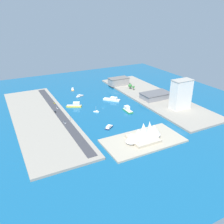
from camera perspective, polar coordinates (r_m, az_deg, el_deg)
name	(u,v)px	position (r m, az deg, el deg)	size (l,w,h in m)	color
ground_plane	(103,107)	(349.09, -2.14, 1.21)	(440.00, 440.00, 0.00)	#145684
quay_west	(153,96)	(392.62, 9.79, 3.69)	(70.00, 240.00, 2.51)	gray
quay_east	(41,118)	(324.07, -16.62, -1.45)	(70.00, 240.00, 2.51)	gray
peninsula_point	(143,141)	(262.90, 7.48, -6.84)	(87.92, 46.50, 2.00)	#A89E89
road_strip	(60,114)	(328.01, -12.47, -0.42)	(10.65, 228.00, 0.15)	#38383D
sailboat_small_white	(96,111)	(332.18, -3.78, 0.12)	(7.41, 6.70, 9.09)	white
ferry_green_doubledeck	(128,110)	(334.24, 3.75, 0.60)	(7.51, 20.45, 7.27)	#2D8C4C
patrol_launch_navy	(109,127)	(287.94, -0.74, -3.62)	(12.78, 10.89, 3.76)	#1E284C
yacht_sleek_gray	(80,96)	(392.78, -7.78, 3.84)	(14.26, 8.81, 3.70)	#999EA3
ferry_yellow_fast	(75,105)	(352.89, -8.88, 1.66)	(22.35, 15.46, 7.45)	yellow
water_taxi_orange	(73,89)	(427.24, -9.43, 5.39)	(7.47, 11.60, 3.53)	orange
ferry_white_commuter	(112,99)	(372.19, 0.02, 3.08)	(23.08, 24.29, 6.15)	silver
hotel_broad_white	(181,94)	(344.42, 16.23, 4.10)	(28.90, 15.83, 41.78)	silver
carpark_squat_concrete	(119,81)	(441.64, 1.60, 7.39)	(37.02, 19.41, 13.29)	gray
warehouse_low_gray	(156,95)	(380.93, 10.46, 3.92)	(46.36, 27.16, 8.90)	gray
sedan_silver	(65,123)	(300.13, -11.28, -2.50)	(2.06, 5.19, 1.53)	black
suv_black	(55,111)	(334.65, -13.54, 0.14)	(1.99, 5.16, 1.67)	black
taxi_yellow_cab	(54,103)	(365.41, -13.70, 2.16)	(2.06, 5.02, 1.56)	black
van_white	(57,108)	(346.32, -13.05, 1.01)	(2.09, 5.08, 1.57)	black
traffic_light_waterfront	(70,118)	(304.08, -10.01, -1.31)	(0.36, 0.36, 6.50)	black
opera_landmark	(144,133)	(258.43, 7.66, -5.01)	(44.22, 27.64, 21.66)	#BCAD93
park_tree_cluster	(131,86)	(418.47, 4.55, 6.26)	(7.22, 13.69, 9.24)	brown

